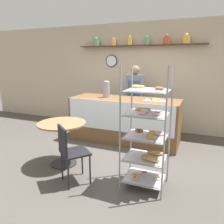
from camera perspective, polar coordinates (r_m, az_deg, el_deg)
The scene contains 9 objects.
ground_plane at distance 4.05m, azimuth -2.13°, elevation -12.56°, with size 14.00×14.00×0.00m, color #4C4742.
back_wall at distance 5.76m, azimuth 7.17°, elevation 9.23°, with size 10.00×0.30×2.70m.
display_counter at distance 4.83m, azimuth 3.23°, elevation -2.11°, with size 2.36×0.80×0.97m.
pastry_rack at distance 3.05m, azimuth 9.00°, elevation -6.07°, with size 0.60×0.51×1.72m.
person_worker at distance 5.28m, azimuth 5.97°, elevation 3.92°, with size 0.39×0.23×1.66m.
cafe_table at distance 3.82m, azimuth -12.86°, elevation -5.31°, with size 0.81×0.81×0.75m.
cafe_chair at distance 3.22m, azimuth -11.11°, elevation -9.39°, with size 0.53×0.53×0.88m.
coffee_carafe at distance 4.85m, azimuth -1.46°, elevation 5.97°, with size 0.15×0.15×0.37m.
donut_tray_counter at distance 4.52m, azimuth 11.26°, elevation 3.13°, with size 0.43×0.25×0.05m.
Camera 1 is at (1.54, -3.31, 1.77)m, focal length 35.00 mm.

